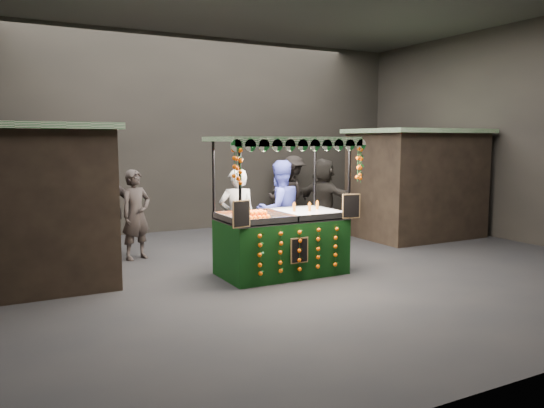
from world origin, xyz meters
TOP-DOWN VIEW (x-y plane):
  - ground at (0.00, 0.00)m, footprint 12.00×12.00m
  - market_hall at (0.00, 0.00)m, footprint 12.10×10.10m
  - neighbour_stall_left at (-4.40, 1.00)m, footprint 3.00×2.20m
  - neighbour_stall_right at (4.40, 1.50)m, footprint 3.00×2.20m
  - juice_stall at (-0.29, -0.27)m, footprint 2.47×1.45m
  - vendor_grey at (-0.77, 0.59)m, footprint 0.76×0.59m
  - vendor_blue at (0.17, 0.69)m, footprint 0.98×0.77m
  - shopper_0 at (-2.25, 2.13)m, footprint 0.75×0.63m
  - shopper_1 at (3.78, 2.13)m, footprint 1.10×1.11m
  - shopper_2 at (-2.59, 2.87)m, footprint 1.12×0.61m
  - shopper_3 at (2.70, 4.50)m, footprint 1.42×1.20m
  - shopper_4 at (-3.95, 2.79)m, footprint 0.86×0.57m
  - shopper_5 at (2.29, 2.35)m, footprint 1.11×1.86m
  - shopper_6 at (2.28, 4.60)m, footprint 0.47×0.66m
  - shopper_7 at (1.56, 2.91)m, footprint 1.11×1.08m

SIDE VIEW (x-z plane):
  - ground at x=0.00m, z-range 0.00..0.00m
  - juice_stall at x=-0.29m, z-range -0.46..1.94m
  - shopper_6 at x=2.28m, z-range 0.00..1.70m
  - shopper_4 at x=-3.95m, z-range 0.00..1.74m
  - shopper_0 at x=-2.25m, z-range 0.00..1.77m
  - shopper_1 at x=3.78m, z-range 0.00..1.80m
  - shopper_7 at x=1.56m, z-range 0.00..1.81m
  - shopper_2 at x=-2.59m, z-range 0.00..1.81m
  - vendor_grey at x=-0.77m, z-range 0.00..1.83m
  - shopper_5 at x=2.29m, z-range 0.00..1.91m
  - shopper_3 at x=2.70m, z-range 0.00..1.91m
  - vendor_blue at x=0.17m, z-range 0.00..1.95m
  - neighbour_stall_left at x=-4.40m, z-range 0.01..2.61m
  - neighbour_stall_right at x=4.40m, z-range 0.01..2.61m
  - market_hall at x=0.00m, z-range 0.86..5.91m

